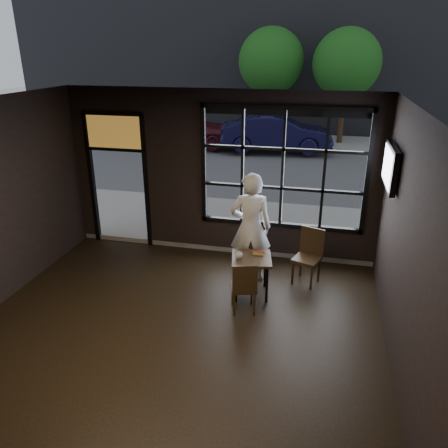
% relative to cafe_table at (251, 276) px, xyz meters
% --- Properties ---
extents(floor, '(6.00, 7.00, 0.02)m').
position_rel_cafe_table_xyz_m(floor, '(-0.91, -2.00, -0.36)').
color(floor, black).
rests_on(floor, ground).
extents(ceiling, '(6.00, 7.00, 0.02)m').
position_rel_cafe_table_xyz_m(ceiling, '(-0.91, -2.00, 2.86)').
color(ceiling, black).
rests_on(ceiling, ground).
extents(wall_right, '(0.04, 7.00, 3.20)m').
position_rel_cafe_table_xyz_m(wall_right, '(2.09, -2.00, 1.25)').
color(wall_right, black).
rests_on(wall_right, ground).
extents(window_frame, '(3.06, 0.12, 2.28)m').
position_rel_cafe_table_xyz_m(window_frame, '(0.29, 1.50, 1.45)').
color(window_frame, black).
rests_on(window_frame, ground).
extents(stained_transom, '(1.20, 0.06, 0.70)m').
position_rel_cafe_table_xyz_m(stained_transom, '(-3.01, 1.50, 2.00)').
color(stained_transom, orange).
rests_on(stained_transom, ground).
extents(street_asphalt, '(60.00, 41.00, 0.04)m').
position_rel_cafe_table_xyz_m(street_asphalt, '(-0.91, 22.00, -0.37)').
color(street_asphalt, '#545456').
rests_on(street_asphalt, ground).
extents(cafe_table, '(0.75, 0.75, 0.69)m').
position_rel_cafe_table_xyz_m(cafe_table, '(0.00, 0.00, 0.00)').
color(cafe_table, black).
rests_on(cafe_table, floor).
extents(chair_near, '(0.47, 0.47, 0.88)m').
position_rel_cafe_table_xyz_m(chair_near, '(-0.03, -0.51, 0.09)').
color(chair_near, black).
rests_on(chair_near, floor).
extents(chair_window, '(0.55, 0.55, 0.99)m').
position_rel_cafe_table_xyz_m(chair_window, '(0.87, 0.60, 0.15)').
color(chair_window, black).
rests_on(chair_window, floor).
extents(man, '(0.80, 0.60, 1.96)m').
position_rel_cafe_table_xyz_m(man, '(-0.12, 0.54, 0.64)').
color(man, silver).
rests_on(man, floor).
extents(hotdog, '(0.20, 0.08, 0.06)m').
position_rel_cafe_table_xyz_m(hotdog, '(0.09, 0.13, 0.37)').
color(hotdog, tan).
rests_on(hotdog, cafe_table).
extents(cup, '(0.13, 0.13, 0.10)m').
position_rel_cafe_table_xyz_m(cup, '(-0.20, -0.08, 0.39)').
color(cup, silver).
rests_on(cup, cafe_table).
extents(tv, '(0.13, 1.12, 0.65)m').
position_rel_cafe_table_xyz_m(tv, '(2.02, 0.61, 1.83)').
color(tv, black).
rests_on(tv, wall_right).
extents(navy_car, '(4.38, 1.95, 1.40)m').
position_rel_cafe_table_xyz_m(navy_car, '(-0.87, 10.64, 0.45)').
color(navy_car, black).
rests_on(navy_car, street_asphalt).
extents(maroon_car, '(4.39, 1.89, 1.48)m').
position_rel_cafe_table_xyz_m(maroon_car, '(-4.72, 10.89, 0.49)').
color(maroon_car, '#441219').
rests_on(maroon_car, street_asphalt).
extents(tree_left, '(2.76, 2.76, 4.71)m').
position_rel_cafe_table_xyz_m(tree_left, '(-1.53, 13.34, 2.97)').
color(tree_left, '#332114').
rests_on(tree_left, street_asphalt).
extents(tree_right, '(2.72, 2.72, 4.65)m').
position_rel_cafe_table_xyz_m(tree_right, '(1.57, 12.91, 2.93)').
color(tree_right, '#332114').
rests_on(tree_right, street_asphalt).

